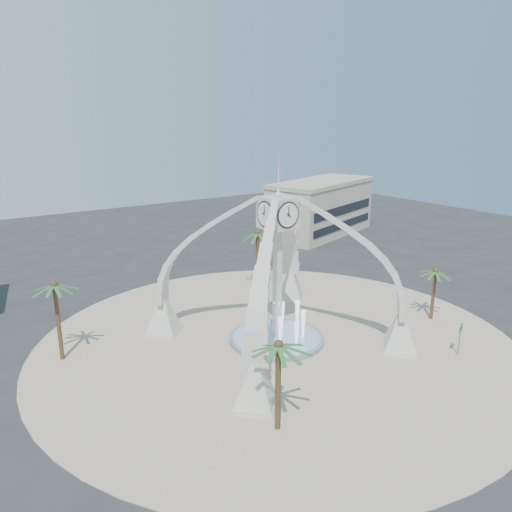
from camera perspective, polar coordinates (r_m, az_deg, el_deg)
ground at (r=42.83m, az=2.37°, el=-9.70°), size 140.00×140.00×0.00m
plaza at (r=42.81m, az=2.37°, el=-9.66°), size 40.00×40.00×0.06m
clock_tower at (r=40.47m, az=2.47°, el=-1.37°), size 17.94×17.94×16.30m
fountain at (r=42.70m, az=2.37°, el=-9.35°), size 8.00×8.00×3.62m
building_ne at (r=80.69m, az=7.45°, el=5.53°), size 21.87×14.17×8.60m
palm_east at (r=48.41m, az=19.84°, el=-1.70°), size 3.69×3.69×5.36m
palm_west at (r=40.36m, az=-22.07°, el=-3.18°), size 4.12×4.12×6.88m
palm_north at (r=53.18m, az=0.18°, el=2.59°), size 4.92×4.92×7.16m
palm_south at (r=29.35m, az=2.59°, el=-10.26°), size 3.99×3.99×6.30m
street_sign at (r=42.74m, az=22.31°, el=-8.08°), size 0.97×0.36×2.77m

